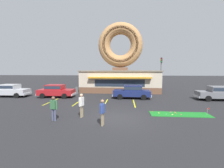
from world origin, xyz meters
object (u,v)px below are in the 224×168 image
object	(u,v)px
car_silver	(10,90)
pedestrian_leather_jacket_man	(81,104)
car_red	(56,90)
car_navy	(132,91)
putting_flag_pin	(208,110)
trash_bin	(77,90)
car_grey	(218,93)
traffic_light_pole	(161,68)
golf_ball	(166,114)
pedestrian_hooded_kid	(102,111)
pedestrian_blue_sweater_man	(54,107)

from	to	relation	value
car_silver	pedestrian_leather_jacket_man	world-z (taller)	pedestrian_leather_jacket_man
car_red	car_navy	world-z (taller)	same
putting_flag_pin	trash_bin	world-z (taller)	trash_bin
putting_flag_pin	car_navy	size ratio (longest dim) A/B	0.12
putting_flag_pin	car_grey	world-z (taller)	car_grey
traffic_light_pole	car_silver	bearing A→B (deg)	-152.74
car_red	putting_flag_pin	bearing A→B (deg)	-22.57
golf_ball	putting_flag_pin	xyz separation A→B (m)	(3.12, 0.13, 0.39)
putting_flag_pin	traffic_light_pole	world-z (taller)	traffic_light_pole
pedestrian_hooded_kid	golf_ball	bearing A→B (deg)	30.01
car_red	pedestrian_hooded_kid	world-z (taller)	pedestrian_hooded_kid
car_navy	traffic_light_pole	size ratio (longest dim) A/B	0.80
golf_ball	pedestrian_hooded_kid	bearing A→B (deg)	-149.99
trash_bin	traffic_light_pole	size ratio (longest dim) A/B	0.17
car_grey	traffic_light_pole	bearing A→B (deg)	109.38
golf_ball	car_grey	world-z (taller)	car_grey
pedestrian_blue_sweater_man	traffic_light_pole	bearing A→B (deg)	59.18
pedestrian_leather_jacket_man	trash_bin	distance (m)	11.28
car_grey	trash_bin	size ratio (longest dim) A/B	4.75
car_red	car_navy	bearing A→B (deg)	0.56
pedestrian_leather_jacket_man	car_grey	bearing A→B (deg)	28.36
putting_flag_pin	car_navy	xyz separation A→B (m)	(-5.47, 6.35, 0.43)
pedestrian_leather_jacket_man	traffic_light_pole	world-z (taller)	traffic_light_pole
putting_flag_pin	traffic_light_pole	bearing A→B (deg)	88.72
putting_flag_pin	car_navy	bearing A→B (deg)	130.73
car_red	car_grey	world-z (taller)	same
car_navy	trash_bin	size ratio (longest dim) A/B	4.74
car_grey	car_navy	distance (m)	9.74
traffic_light_pole	car_navy	bearing A→B (deg)	-118.40
car_grey	car_navy	xyz separation A→B (m)	(-9.74, 0.23, 0.00)
putting_flag_pin	car_silver	world-z (taller)	car_silver
car_grey	car_navy	bearing A→B (deg)	178.64
car_red	pedestrian_blue_sweater_man	xyz separation A→B (m)	(3.88, -8.45, 0.06)
traffic_light_pole	pedestrian_blue_sweater_man	bearing A→B (deg)	-120.82
traffic_light_pole	putting_flag_pin	bearing A→B (deg)	-91.28
car_red	car_silver	bearing A→B (deg)	-178.60
pedestrian_blue_sweater_man	trash_bin	xyz separation A→B (m)	(-2.22, 11.46, -0.43)
car_red	pedestrian_leather_jacket_man	bearing A→B (deg)	-53.63
car_silver	car_navy	world-z (taller)	same
golf_ball	traffic_light_pole	bearing A→B (deg)	78.54
car_red	pedestrian_hooded_kid	distance (m)	11.64
pedestrian_hooded_kid	trash_bin	world-z (taller)	pedestrian_hooded_kid
pedestrian_leather_jacket_man	pedestrian_hooded_kid	bearing A→B (deg)	-39.79
golf_ball	car_navy	bearing A→B (deg)	109.87
pedestrian_blue_sweater_man	pedestrian_leather_jacket_man	bearing A→B (deg)	27.72
car_grey	trash_bin	distance (m)	17.94
pedestrian_blue_sweater_man	trash_bin	world-z (taller)	pedestrian_blue_sweater_man
pedestrian_blue_sweater_man	trash_bin	distance (m)	11.68
pedestrian_hooded_kid	traffic_light_pole	bearing A→B (deg)	67.92
car_grey	pedestrian_hooded_kid	world-z (taller)	pedestrian_hooded_kid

